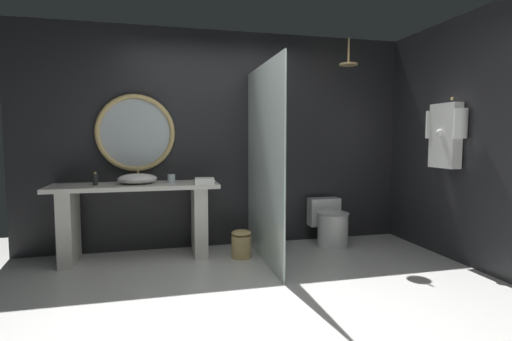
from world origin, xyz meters
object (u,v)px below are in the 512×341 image
at_px(round_wall_mirror, 136,133).
at_px(waste_bin, 241,243).
at_px(hanging_bathrobe, 445,133).
at_px(soap_dispenser, 95,179).
at_px(tumbler_cup, 171,178).
at_px(rain_shower_head, 348,62).
at_px(vessel_sink, 137,179).
at_px(toilet, 330,223).
at_px(folded_hand_towel, 205,181).

relative_size(round_wall_mirror, waste_bin, 2.85).
relative_size(round_wall_mirror, hanging_bathrobe, 1.16).
bearing_deg(waste_bin, soap_dispenser, 171.65).
distance_m(tumbler_cup, soap_dispenser, 0.79).
bearing_deg(waste_bin, tumbler_cup, 159.39).
height_order(hanging_bathrobe, waste_bin, hanging_bathrobe).
xyz_separation_m(round_wall_mirror, rain_shower_head, (2.46, -0.35, 0.84)).
distance_m(soap_dispenser, hanging_bathrobe, 3.77).
xyz_separation_m(soap_dispenser, waste_bin, (1.53, -0.22, -0.73)).
distance_m(vessel_sink, rain_shower_head, 2.78).
bearing_deg(rain_shower_head, soap_dispenser, 178.82).
bearing_deg(hanging_bathrobe, vessel_sink, 165.93).
bearing_deg(round_wall_mirror, toilet, -6.57).
xyz_separation_m(round_wall_mirror, folded_hand_towel, (0.73, -0.46, -0.52)).
relative_size(vessel_sink, rain_shower_head, 1.33).
bearing_deg(rain_shower_head, vessel_sink, 178.11).
relative_size(soap_dispenser, toilet, 0.25).
relative_size(toilet, waste_bin, 1.86).
bearing_deg(tumbler_cup, toilet, -0.69).
xyz_separation_m(vessel_sink, toilet, (2.28, 0.01, -0.62)).
xyz_separation_m(vessel_sink, hanging_bathrobe, (3.22, -0.81, 0.50)).
height_order(tumbler_cup, hanging_bathrobe, hanging_bathrobe).
distance_m(tumbler_cup, waste_bin, 1.07).
height_order(tumbler_cup, round_wall_mirror, round_wall_mirror).
bearing_deg(waste_bin, toilet, 12.23).
xyz_separation_m(vessel_sink, waste_bin, (1.10, -0.25, -0.73)).
height_order(vessel_sink, round_wall_mirror, round_wall_mirror).
distance_m(vessel_sink, round_wall_mirror, 0.57).
bearing_deg(soap_dispenser, round_wall_mirror, 36.16).
relative_size(soap_dispenser, rain_shower_head, 0.45).
distance_m(soap_dispenser, round_wall_mirror, 0.70).
bearing_deg(toilet, round_wall_mirror, 173.43).
height_order(tumbler_cup, toilet, tumbler_cup).
xyz_separation_m(round_wall_mirror, waste_bin, (1.12, -0.52, -1.22)).
bearing_deg(folded_hand_towel, round_wall_mirror, 147.64).
relative_size(vessel_sink, tumbler_cup, 4.38).
bearing_deg(hanging_bathrobe, tumbler_cup, 163.64).
height_order(round_wall_mirror, waste_bin, round_wall_mirror).
distance_m(round_wall_mirror, toilet, 2.57).
distance_m(soap_dispenser, waste_bin, 1.71).
bearing_deg(soap_dispenser, tumbler_cup, 3.90).
bearing_deg(tumbler_cup, vessel_sink, -174.89).
relative_size(toilet, folded_hand_towel, 2.80).
distance_m(round_wall_mirror, rain_shower_head, 2.62).
bearing_deg(vessel_sink, toilet, 0.23).
xyz_separation_m(round_wall_mirror, toilet, (2.30, -0.26, -1.12)).
relative_size(tumbler_cup, waste_bin, 0.31).
distance_m(rain_shower_head, hanging_bathrobe, 1.36).
xyz_separation_m(waste_bin, folded_hand_towel, (-0.39, 0.06, 0.70)).
height_order(toilet, folded_hand_towel, folded_hand_towel).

